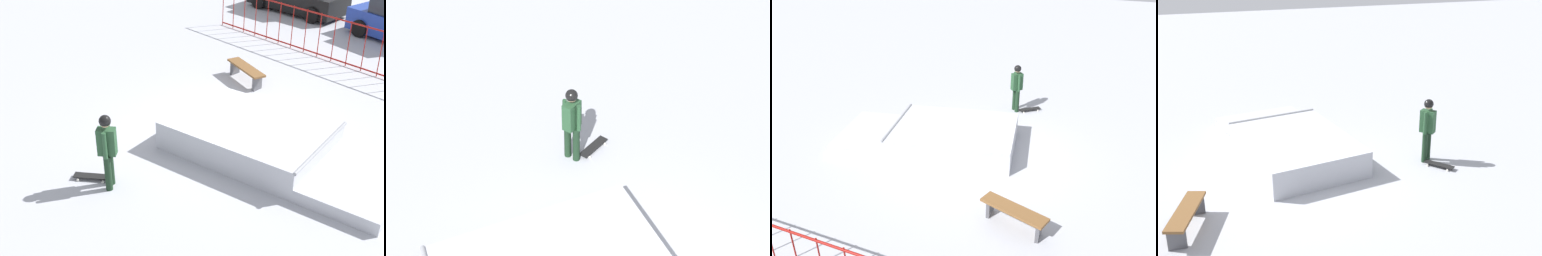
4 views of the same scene
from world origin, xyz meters
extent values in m
plane|color=#A8AAB2|center=(0.00, 0.00, 0.00)|extent=(60.00, 60.00, 0.00)
cube|color=#B0B3BB|center=(0.90, -0.13, 0.35)|extent=(4.00, 3.19, 0.70)
cube|color=#B0B3BB|center=(3.56, 0.34, 0.15)|extent=(2.22, 2.87, 0.30)
cylinder|color=gray|center=(2.67, 0.19, 0.70)|extent=(0.53, 2.57, 0.08)
cylinder|color=black|center=(-0.05, -3.53, 0.41)|extent=(0.15, 0.15, 0.82)
cylinder|color=black|center=(-0.20, -3.36, 0.41)|extent=(0.15, 0.15, 0.82)
cube|color=#264C2D|center=(-0.12, -3.45, 1.12)|extent=(0.43, 0.42, 0.60)
cylinder|color=#264C2D|center=(-0.01, -3.58, 1.12)|extent=(0.09, 0.09, 0.60)
cylinder|color=#264C2D|center=(-0.24, -3.32, 1.12)|extent=(0.09, 0.09, 0.60)
sphere|color=tan|center=(-0.12, -3.45, 1.57)|extent=(0.22, 0.22, 0.22)
sphere|color=black|center=(-0.12, -3.45, 1.60)|extent=(0.25, 0.25, 0.25)
cube|color=black|center=(-0.63, -3.59, 0.08)|extent=(0.75, 0.66, 0.02)
cylinder|color=silver|center=(-0.77, -3.85, 0.03)|extent=(0.06, 0.06, 0.06)
cylinder|color=silver|center=(-0.92, -3.68, 0.03)|extent=(0.06, 0.06, 0.06)
cylinder|color=silver|center=(-0.34, -3.50, 0.03)|extent=(0.06, 0.06, 0.06)
cylinder|color=silver|center=(-0.48, -3.32, 0.03)|extent=(0.06, 0.06, 0.06)
cylinder|color=maroon|center=(0.00, 5.98, 1.45)|extent=(11.78, 0.32, 0.05)
cylinder|color=maroon|center=(1.96, 5.93, 0.75)|extent=(0.03, 0.03, 1.50)
cube|color=brown|center=(-1.72, 2.73, 0.45)|extent=(1.65, 0.87, 0.06)
cube|color=#4C4C51|center=(-1.10, 2.53, 0.21)|extent=(0.08, 0.36, 0.42)
cube|color=#4C4C51|center=(-2.34, 2.93, 0.21)|extent=(0.08, 0.36, 0.42)
camera|label=1|loc=(7.71, -8.50, 6.65)|focal=49.01mm
camera|label=2|loc=(1.75, 4.86, 7.46)|focal=49.51mm
camera|label=3|loc=(-3.30, 9.81, 6.14)|focal=37.71mm
camera|label=4|loc=(-11.13, 2.28, 5.67)|focal=46.68mm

